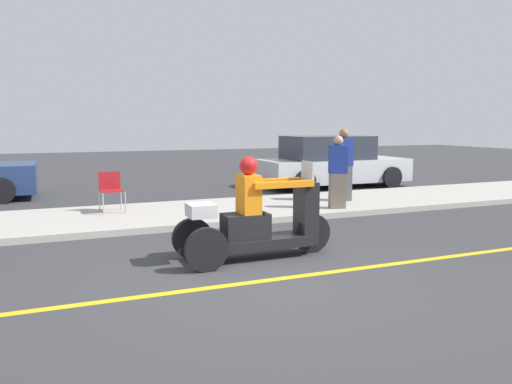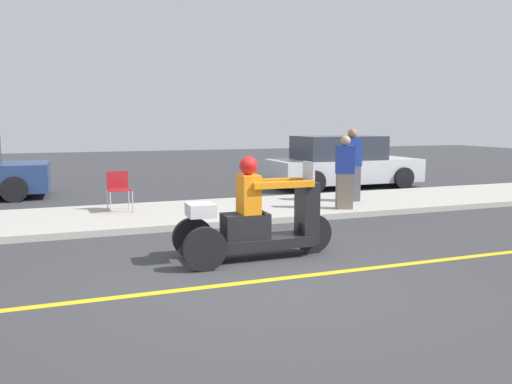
{
  "view_description": "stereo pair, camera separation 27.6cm",
  "coord_description": "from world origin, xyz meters",
  "views": [
    {
      "loc": [
        -2.4,
        -5.48,
        1.94
      ],
      "look_at": [
        0.27,
        1.01,
        0.97
      ],
      "focal_mm": 35.0,
      "sensor_mm": 36.0,
      "label": 1
    },
    {
      "loc": [
        -2.14,
        -5.58,
        1.94
      ],
      "look_at": [
        0.27,
        1.01,
        0.97
      ],
      "focal_mm": 35.0,
      "sensor_mm": 36.0,
      "label": 2
    }
  ],
  "objects": [
    {
      "name": "motorcycle_trike",
      "position": [
        0.28,
        1.01,
        0.52
      ],
      "size": [
        2.34,
        0.8,
        1.48
      ],
      "color": "black",
      "rests_on": "ground"
    },
    {
      "name": "spectator_mid_group",
      "position": [
        3.25,
        3.66,
        0.87
      ],
      "size": [
        0.42,
        0.32,
        1.56
      ],
      "color": "#726656",
      "rests_on": "sidewalk_strip"
    },
    {
      "name": "sidewalk_strip",
      "position": [
        0.0,
        4.6,
        0.06
      ],
      "size": [
        28.0,
        2.8,
        0.12
      ],
      "color": "#B2ADA3",
      "rests_on": "ground"
    },
    {
      "name": "spectator_by_tree",
      "position": [
        3.95,
        4.55,
        0.94
      ],
      "size": [
        0.42,
        0.27,
        1.69
      ],
      "color": "#515156",
      "rests_on": "sidewalk_strip"
    },
    {
      "name": "lane_stripe",
      "position": [
        0.27,
        0.0,
        0.0
      ],
      "size": [
        24.0,
        0.12,
        0.01
      ],
      "color": "gold",
      "rests_on": "ground"
    },
    {
      "name": "ground_plane",
      "position": [
        0.0,
        0.0,
        0.0
      ],
      "size": [
        60.0,
        60.0,
        0.0
      ],
      "primitive_type": "plane",
      "color": "#38383A"
    },
    {
      "name": "folding_chair_curbside",
      "position": [
        -1.29,
        5.08,
        0.62
      ],
      "size": [
        0.49,
        0.49,
        0.82
      ],
      "color": "#A5A8AD",
      "rests_on": "sidewalk_strip"
    },
    {
      "name": "parked_car_lot_left",
      "position": [
        5.51,
        7.68,
        0.73
      ],
      "size": [
        4.54,
        2.04,
        1.56
      ],
      "color": "silver",
      "rests_on": "ground"
    }
  ]
}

